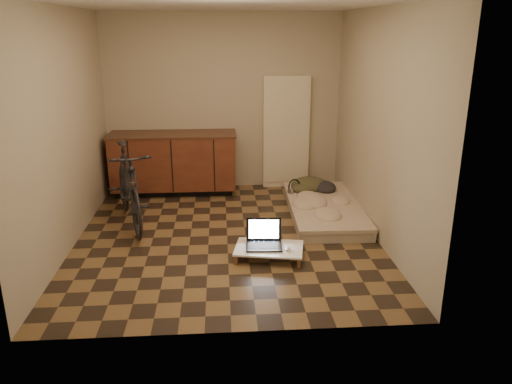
{
  "coord_description": "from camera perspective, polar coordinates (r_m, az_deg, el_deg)",
  "views": [
    {
      "loc": [
        -0.05,
        -5.51,
        2.36
      ],
      "look_at": [
        0.35,
        -0.02,
        0.55
      ],
      "focal_mm": 35.0,
      "sensor_mm": 36.0,
      "label": 1
    }
  ],
  "objects": [
    {
      "name": "lap_desk",
      "position": [
        5.4,
        1.49,
        -6.48
      ],
      "size": [
        0.8,
        0.6,
        0.12
      ],
      "rotation": [
        0.0,
        0.0,
        -0.19
      ],
      "color": "brown",
      "rests_on": "ground"
    },
    {
      "name": "mouse",
      "position": [
        5.33,
        3.64,
        -6.5
      ],
      "size": [
        0.08,
        0.11,
        0.03
      ],
      "primitive_type": "ellipsoid",
      "rotation": [
        0.0,
        0.0,
        -0.28
      ],
      "color": "white",
      "rests_on": "lap_desk"
    },
    {
      "name": "room_shell",
      "position": [
        5.62,
        -3.56,
        7.28
      ],
      "size": [
        3.5,
        4.0,
        2.6
      ],
      "color": "brown",
      "rests_on": "ground"
    },
    {
      "name": "clothing_pile",
      "position": [
        7.2,
        6.6,
        1.27
      ],
      "size": [
        0.59,
        0.49,
        0.23
      ],
      "primitive_type": null,
      "rotation": [
        0.0,
        0.0,
        -0.03
      ],
      "color": "#3A3A22",
      "rests_on": "futon"
    },
    {
      "name": "futon",
      "position": [
        6.68,
        7.8,
        -1.91
      ],
      "size": [
        0.96,
        1.92,
        0.16
      ],
      "rotation": [
        0.0,
        0.0,
        -0.03
      ],
      "color": "#B4A690",
      "rests_on": "ground"
    },
    {
      "name": "appliance_panel",
      "position": [
        7.67,
        3.46,
        6.82
      ],
      "size": [
        0.7,
        0.1,
        1.7
      ],
      "primitive_type": "cube",
      "color": "beige",
      "rests_on": "ground"
    },
    {
      "name": "laptop",
      "position": [
        5.43,
        0.91,
        -5.57
      ],
      "size": [
        0.4,
        0.37,
        0.26
      ],
      "rotation": [
        0.0,
        0.0,
        -0.06
      ],
      "color": "black",
      "rests_on": "lap_desk"
    },
    {
      "name": "headphones",
      "position": [
        7.03,
        4.42,
        0.65
      ],
      "size": [
        0.34,
        0.33,
        0.17
      ],
      "primitive_type": null,
      "rotation": [
        0.0,
        0.0,
        0.61
      ],
      "color": "black",
      "rests_on": "futon"
    },
    {
      "name": "cabinets",
      "position": [
        7.5,
        -9.37,
        3.33
      ],
      "size": [
        1.84,
        0.62,
        0.91
      ],
      "color": "black",
      "rests_on": "ground"
    },
    {
      "name": "bicycle",
      "position": [
        6.35,
        -14.38,
        1.12
      ],
      "size": [
        1.01,
        1.8,
        1.12
      ],
      "primitive_type": "imported",
      "rotation": [
        0.0,
        0.0,
        0.31
      ],
      "color": "black",
      "rests_on": "ground"
    }
  ]
}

